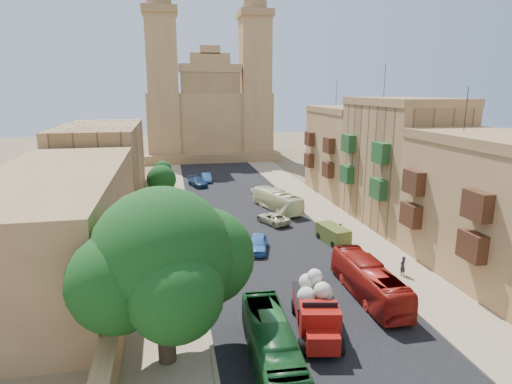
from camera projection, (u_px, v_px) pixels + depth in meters
name	position (u px, v px, depth m)	size (l,w,h in m)	color
road_surface	(249.00, 217.00, 50.36)	(14.00, 140.00, 0.01)	black
sidewalk_east	(326.00, 213.00, 52.20)	(5.00, 140.00, 0.01)	#907B5E
sidewalk_west	(167.00, 222.00, 48.51)	(5.00, 140.00, 0.01)	#907B5E
kerb_east	(306.00, 213.00, 51.70)	(0.25, 140.00, 0.12)	#907B5E
kerb_west	(189.00, 220.00, 48.98)	(0.25, 140.00, 0.12)	#907B5E
townhouse_b	(489.00, 205.00, 34.04)	(9.00, 14.00, 14.90)	#9A7345
townhouse_c	(399.00, 162.00, 47.09)	(9.00, 14.00, 17.40)	#A37A4A
townhouse_d	(348.00, 151.00, 60.60)	(9.00, 14.00, 15.90)	#9A7345
west_wall	(133.00, 247.00, 38.19)	(1.00, 40.00, 1.80)	#9A7345
west_building_low	(57.00, 223.00, 34.44)	(10.00, 28.00, 8.40)	olive
west_building_mid	(102.00, 161.00, 59.03)	(10.00, 22.00, 10.00)	#A37A4A
church	(208.00, 114.00, 94.46)	(28.00, 22.50, 36.30)	#9A7345
ficus_tree	(164.00, 262.00, 22.40)	(9.85, 9.06, 9.85)	#35271A
street_tree_a	(158.00, 249.00, 30.42)	(3.50, 3.50, 5.37)	#35271A
street_tree_b	(160.00, 211.00, 41.98)	(2.97, 2.97, 4.57)	#35271A
street_tree_c	(161.00, 180.00, 53.26)	(3.62, 3.62, 5.56)	#35271A
street_tree_d	(163.00, 170.00, 64.91)	(2.74, 2.74, 4.21)	#35271A
red_truck	(316.00, 307.00, 26.19)	(3.62, 6.69, 3.73)	maroon
olive_pickup	(333.00, 235.00, 41.91)	(2.39, 4.19, 1.63)	#505C22
bus_green_north	(272.00, 346.00, 22.81)	(2.17, 9.28, 2.59)	#1B5524
bus_red_east	(369.00, 281.00, 30.64)	(2.18, 9.33, 2.60)	maroon
bus_cream_east	(277.00, 201.00, 53.03)	(2.09, 8.93, 2.49)	#F1EFB7
car_blue_a	(258.00, 244.00, 39.64)	(1.71, 4.25, 1.45)	#3D7EC9
car_white_a	(225.00, 225.00, 45.20)	(1.45, 4.17, 1.37)	white
car_cream	(273.00, 218.00, 47.87)	(2.08, 4.51, 1.25)	#BFBB96
car_dkblue	(198.00, 182.00, 66.33)	(1.94, 4.78, 1.39)	navy
car_white_b	(258.00, 191.00, 61.07)	(1.43, 3.54, 1.21)	white
car_blue_b	(206.00, 177.00, 69.78)	(1.45, 4.15, 1.37)	#336BAE
pedestrian_a	(403.00, 266.00, 34.38)	(0.60, 0.39, 1.64)	#262327
pedestrian_c	(340.00, 231.00, 43.08)	(0.92, 0.38, 1.56)	#2B2B2F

